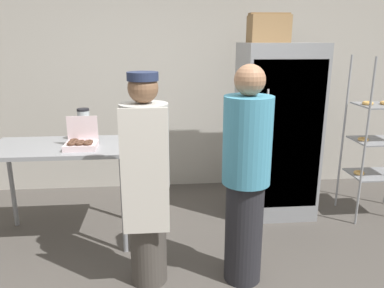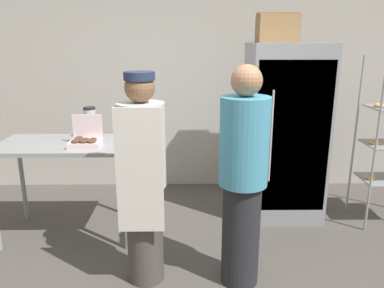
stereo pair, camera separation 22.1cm
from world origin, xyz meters
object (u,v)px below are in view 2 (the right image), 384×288
refrigerator (284,133)px  donut_box (85,141)px  person_customer (243,178)px  blender_pitcher (90,125)px  cardboard_storage_box (277,28)px  person_baker (143,178)px

refrigerator → donut_box: size_ratio=6.62×
refrigerator → donut_box: refrigerator is taller
refrigerator → person_customer: refrigerator is taller
refrigerator → person_customer: bearing=-116.5°
donut_box → refrigerator: bearing=16.1°
refrigerator → blender_pitcher: bearing=-171.6°
refrigerator → blender_pitcher: 1.95m
donut_box → cardboard_storage_box: 2.15m
donut_box → person_baker: (0.58, -0.61, -0.12)m
refrigerator → person_baker: size_ratio=1.11×
cardboard_storage_box → person_baker: (-1.22, -1.27, -1.10)m
blender_pitcher → cardboard_storage_box: cardboard_storage_box is taller
person_customer → blender_pitcher: bearing=145.3°
donut_box → blender_pitcher: 0.28m
cardboard_storage_box → person_baker: bearing=-133.9°
blender_pitcher → person_baker: (0.59, -0.88, -0.21)m
cardboard_storage_box → person_customer: bearing=-110.6°
refrigerator → cardboard_storage_box: size_ratio=4.49×
donut_box → person_customer: (1.31, -0.65, -0.11)m
refrigerator → person_baker: bearing=-138.8°
refrigerator → donut_box: (-1.91, -0.55, 0.06)m
person_customer → cardboard_storage_box: bearing=69.4°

